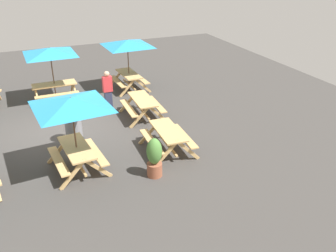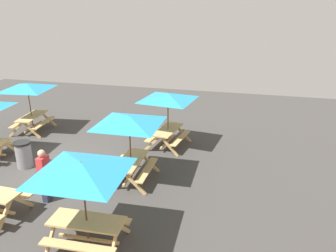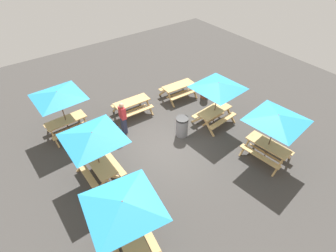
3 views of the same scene
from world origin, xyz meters
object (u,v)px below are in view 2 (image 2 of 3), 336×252
object	(u,v)px
picnic_table_3	(82,174)
person_standing	(44,174)
picnic_table_0	(168,100)
picnic_table_1	(129,125)
trash_bin_gray	(24,154)
picnic_table_5	(28,90)

from	to	relation	value
picnic_table_3	person_standing	world-z (taller)	picnic_table_3
picnic_table_0	picnic_table_3	xyz separation A→B (m)	(-6.42, 0.34, 0.00)
picnic_table_1	person_standing	distance (m)	2.92
trash_bin_gray	picnic_table_0	bearing A→B (deg)	-55.71
picnic_table_3	person_standing	size ratio (longest dim) A/B	1.69
picnic_table_3	person_standing	distance (m)	2.87
picnic_table_5	person_standing	distance (m)	6.55
picnic_table_1	person_standing	size ratio (longest dim) A/B	1.69
picnic_table_0	picnic_table_3	distance (m)	6.43
person_standing	picnic_table_3	bearing A→B (deg)	54.72
picnic_table_5	person_standing	bearing A→B (deg)	-148.12
person_standing	picnic_table_0	bearing A→B (deg)	153.07
picnic_table_5	picnic_table_0	bearing A→B (deg)	-98.37
picnic_table_1	person_standing	world-z (taller)	picnic_table_1
picnic_table_0	picnic_table_5	size ratio (longest dim) A/B	1.00
picnic_table_1	picnic_table_5	distance (m)	6.89
picnic_table_1	picnic_table_3	size ratio (longest dim) A/B	1.00
picnic_table_1	trash_bin_gray	bearing A→B (deg)	89.81
picnic_table_3	picnic_table_0	bearing A→B (deg)	-95.50
trash_bin_gray	picnic_table_5	bearing A→B (deg)	31.34
picnic_table_0	trash_bin_gray	xyz separation A→B (m)	(-3.13, 4.59, -1.49)
picnic_table_0	picnic_table_5	xyz separation A→B (m)	(0.13, 6.57, 0.00)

